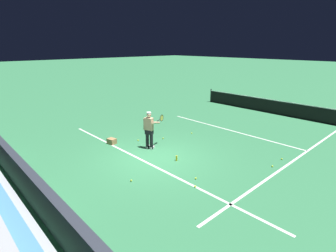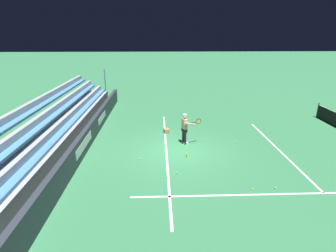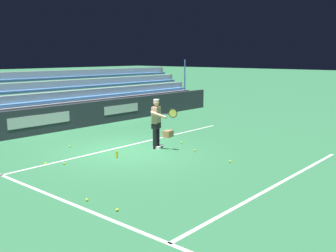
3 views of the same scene
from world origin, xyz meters
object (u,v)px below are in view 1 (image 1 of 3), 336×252
ball_box_cardboard (112,141)px  water_bottle (177,158)px  tennis_ball_on_baseline (131,181)px  tennis_ball_by_box (192,133)px  tennis_net (275,107)px  tennis_ball_far_right (272,166)px  tennis_ball_midcourt (196,178)px  tennis_ball_near_player (282,159)px  tennis_player (150,130)px  tennis_ball_far_left (195,186)px  tennis_ball_stray_back (163,138)px  tennis_ball_toward_net (138,140)px

ball_box_cardboard → water_bottle: (3.51, 0.90, -0.02)m
tennis_ball_on_baseline → tennis_ball_by_box: bearing=110.4°
ball_box_cardboard → water_bottle: size_ratio=1.82×
tennis_net → water_bottle: bearing=-85.4°
tennis_ball_far_right → tennis_ball_midcourt: (-1.40, -2.90, 0.00)m
ball_box_cardboard → tennis_ball_near_player: 7.64m
tennis_player → tennis_ball_by_box: bearing=91.4°
tennis_ball_far_right → tennis_ball_by_box: 4.88m
tennis_ball_on_baseline → tennis_net: size_ratio=0.01×
tennis_player → tennis_ball_far_left: size_ratio=25.98×
tennis_ball_far_right → tennis_ball_far_left: (-1.05, -3.34, 0.00)m
tennis_ball_on_baseline → water_bottle: water_bottle is taller
tennis_ball_far_left → tennis_ball_far_right: bearing=72.6°
tennis_ball_by_box → tennis_net: size_ratio=0.01×
tennis_ball_stray_back → tennis_ball_midcourt: bearing=-26.5°
tennis_ball_on_baseline → tennis_net: 12.72m
tennis_ball_far_left → tennis_ball_near_player: size_ratio=1.00×
tennis_ball_toward_net → tennis_net: (2.12, 10.08, 0.46)m
tennis_ball_far_right → tennis_ball_toward_net: same height
tennis_ball_far_right → tennis_ball_midcourt: same height
tennis_ball_stray_back → water_bottle: water_bottle is taller
tennis_player → tennis_ball_stray_back: 1.62m
tennis_ball_by_box → water_bottle: (1.87, -3.01, 0.08)m
tennis_player → tennis_ball_near_player: 5.75m
tennis_ball_toward_net → tennis_net: 10.31m
tennis_player → tennis_ball_far_right: size_ratio=25.98×
tennis_player → tennis_ball_stray_back: bearing=111.8°
tennis_ball_stray_back → tennis_ball_near_player: 5.55m
tennis_ball_on_baseline → tennis_ball_near_player: size_ratio=1.00×
tennis_ball_toward_net → water_bottle: size_ratio=0.30×
tennis_ball_toward_net → tennis_net: size_ratio=0.01×
tennis_player → water_bottle: 1.96m
tennis_ball_by_box → tennis_ball_toward_net: (-1.08, -2.76, 0.00)m
ball_box_cardboard → tennis_ball_toward_net: ball_box_cardboard is taller
ball_box_cardboard → tennis_ball_on_baseline: 3.91m
tennis_ball_toward_net → tennis_ball_stray_back: size_ratio=1.00×
ball_box_cardboard → tennis_ball_by_box: 4.24m
tennis_ball_near_player → tennis_ball_midcourt: bearing=-109.3°
tennis_ball_midcourt → water_bottle: bearing=159.2°
ball_box_cardboard → tennis_ball_far_right: 7.22m
tennis_ball_toward_net → tennis_ball_by_box: bearing=68.7°
tennis_ball_by_box → tennis_ball_stray_back: bearing=-104.7°
tennis_ball_stray_back → tennis_ball_far_left: bearing=-29.3°
tennis_ball_toward_net → tennis_net: tennis_net is taller
ball_box_cardboard → tennis_ball_stray_back: 2.54m
tennis_ball_far_left → tennis_ball_midcourt: same height
ball_box_cardboard → water_bottle: ball_box_cardboard is taller
tennis_player → tennis_ball_midcourt: tennis_player is taller
tennis_ball_far_left → tennis_ball_on_baseline: 2.22m
tennis_ball_far_left → tennis_ball_toward_net: bearing=165.3°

